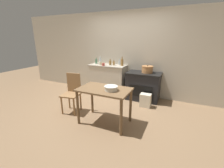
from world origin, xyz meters
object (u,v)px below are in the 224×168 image
Objects in this scene: stock_pot at (147,69)px; cup_right at (103,64)px; chair at (72,92)px; flour_sack at (145,100)px; bottle_center at (100,61)px; mixing_bowl_large at (111,88)px; bottle_mid_left at (114,63)px; stove at (143,86)px; work_table at (104,94)px; bottle_left at (122,62)px; bottle_center_right at (119,63)px; cup_mid_right at (101,63)px; bottle_far_left at (96,61)px; bottle_center_left at (110,63)px.

stock_pot reaches higher than cup_right.
stock_pot reaches higher than chair.
bottle_center is at bearing 160.40° from flour_sack.
bottle_mid_left is (-0.71, 1.72, 0.19)m from mixing_bowl_large.
bottle_center is (-1.50, 0.13, 0.63)m from stove.
work_table is 4.35× the size of bottle_center.
bottle_left is at bearing 175.90° from stock_pot.
stove is 1.37m from cup_right.
bottle_center reaches higher than mixing_bowl_large.
bottle_center_right reaches higher than bottle_mid_left.
cup_mid_right is at bearing -176.64° from stove.
cup_right is (-1.42, 0.32, 0.82)m from flour_sack.
work_table is at bearing -80.89° from bottle_left.
bottle_mid_left is (0.65, -0.03, -0.01)m from bottle_far_left.
stove is 0.51m from stock_pot.
stove is at bearing 7.33° from cup_right.
bottle_center is (-1.06, 1.75, 0.39)m from work_table.
bottle_center_left is at bearing 68.94° from chair.
bottle_left reaches higher than flour_sack.
chair is at bearing -82.26° from bottle_far_left.
bottle_left is at bearing 148.52° from flour_sack.
stock_pot is at bearing 102.10° from flour_sack.
bottle_mid_left is 0.18m from bottle_center_right.
cup_mid_right reaches higher than cup_right.
mixing_bowl_large is at bearing -111.19° from flour_sack.
work_table is at bearing -72.17° from bottle_mid_left.
cup_right is (-0.80, 1.47, 0.34)m from work_table.
chair is 3.45× the size of bottle_left.
bottle_left is (-0.90, 0.55, 0.88)m from flour_sack.
stock_pot is 0.81m from bottle_left.
bottle_far_left is at bearing 177.57° from stock_pot.
flour_sack is at bearing -14.18° from cup_mid_right.
work_table is 2.08m from bottle_center.
flour_sack is 1.31× the size of mixing_bowl_large.
stove is 1.15m from bottle_mid_left.
bottle_far_left is (-1.63, 0.09, 0.62)m from stove.
work_table is 1.88m from bottle_center_right.
cup_mid_right is at bearing 165.82° from flour_sack.
bottle_far_left reaches higher than bottle_mid_left.
stock_pot is at bearing 7.62° from cup_right.
stock_pot reaches higher than work_table.
bottle_left is at bearing -38.32° from bottle_center_right.
bottle_mid_left is 0.52m from bottle_center.
stock_pot is 1.33m from cup_right.
cup_mid_right is at bearing -59.03° from bottle_center.
bottle_mid_left is (-1.17, 0.53, 0.84)m from flour_sack.
mixing_bowl_large is (-0.35, -1.67, -0.09)m from stock_pot.
stock_pot reaches higher than mixing_bowl_large.
bottle_mid_left is (0.44, 1.52, 0.51)m from chair.
cup_right is at bearing 118.50° from work_table.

